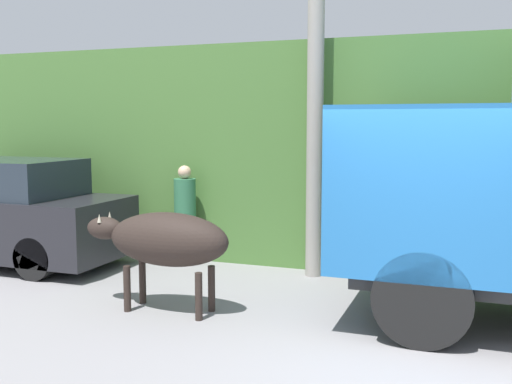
# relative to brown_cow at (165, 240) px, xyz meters

# --- Properties ---
(ground_plane) EXTENTS (60.00, 60.00, 0.00)m
(ground_plane) POSITION_rel_brown_cow_xyz_m (3.16, -0.57, -0.91)
(ground_plane) COLOR gray
(hillside_embankment) EXTENTS (32.00, 6.71, 3.65)m
(hillside_embankment) POSITION_rel_brown_cow_xyz_m (3.16, 6.02, 0.91)
(hillside_embankment) COLOR #4C7A38
(hillside_embankment) RESTS_ON ground_plane
(building_backdrop) EXTENTS (5.95, 2.70, 3.11)m
(building_backdrop) POSITION_rel_brown_cow_xyz_m (-1.75, 4.11, 0.66)
(building_backdrop) COLOR #99ADB7
(building_backdrop) RESTS_ON ground_plane
(brown_cow) EXTENTS (1.98, 0.67, 1.26)m
(brown_cow) POSITION_rel_brown_cow_xyz_m (0.00, 0.00, 0.00)
(brown_cow) COLOR #2D231E
(brown_cow) RESTS_ON ground_plane
(pedestrian_on_hill) EXTENTS (0.38, 0.38, 1.66)m
(pedestrian_on_hill) POSITION_rel_brown_cow_xyz_m (-0.92, 2.36, -0.01)
(pedestrian_on_hill) COLOR #38332D
(pedestrian_on_hill) RESTS_ON ground_plane
(utility_pole) EXTENTS (0.90, 0.25, 6.41)m
(utility_pole) POSITION_rel_brown_cow_xyz_m (1.30, 2.36, 2.40)
(utility_pole) COLOR #9E998E
(utility_pole) RESTS_ON ground_plane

